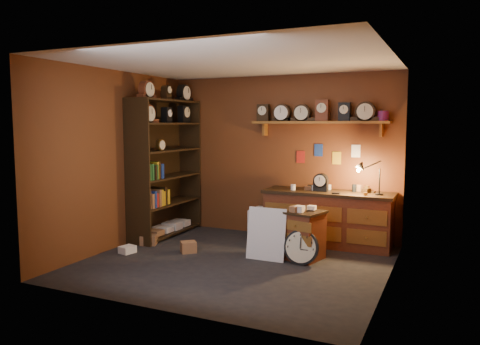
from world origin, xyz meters
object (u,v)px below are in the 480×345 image
object	(u,v)px
workbench	(328,215)
low_cabinet	(301,232)
big_round_clock	(301,247)
shelving_unit	(164,162)

from	to	relation	value
workbench	low_cabinet	xyz separation A→B (m)	(-0.17, -0.89, -0.10)
low_cabinet	big_round_clock	world-z (taller)	low_cabinet
low_cabinet	big_round_clock	xyz separation A→B (m)	(0.09, -0.26, -0.14)
low_cabinet	big_round_clock	bearing A→B (deg)	-55.18
shelving_unit	low_cabinet	size ratio (longest dim) A/B	3.32
shelving_unit	big_round_clock	bearing A→B (deg)	-14.11
big_round_clock	low_cabinet	bearing A→B (deg)	109.66
low_cabinet	shelving_unit	bearing A→B (deg)	-173.79
workbench	big_round_clock	size ratio (longest dim) A/B	4.20
shelving_unit	workbench	bearing A→B (deg)	10.36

